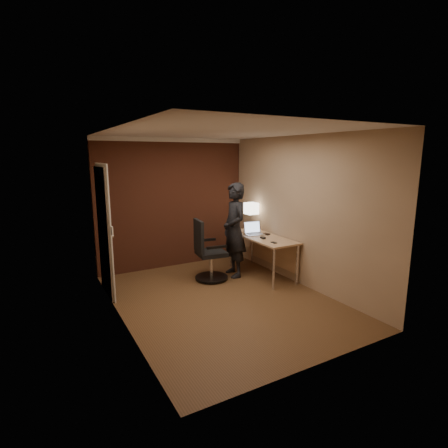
{
  "coord_description": "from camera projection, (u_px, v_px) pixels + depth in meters",
  "views": [
    {
      "loc": [
        -2.44,
        -4.42,
        2.18
      ],
      "look_at": [
        0.35,
        0.55,
        1.05
      ],
      "focal_mm": 28.0,
      "sensor_mm": 36.0,
      "label": 1
    }
  ],
  "objects": [
    {
      "name": "room",
      "position": [
        167.0,
        201.0,
        6.3
      ],
      "size": [
        4.0,
        4.0,
        4.0
      ],
      "color": "brown",
      "rests_on": "ground"
    },
    {
      "name": "desk",
      "position": [
        265.0,
        243.0,
        6.39
      ],
      "size": [
        0.6,
        1.5,
        0.73
      ],
      "color": "tan",
      "rests_on": "ground"
    },
    {
      "name": "desk_lamp",
      "position": [
        251.0,
        209.0,
        6.82
      ],
      "size": [
        0.22,
        0.22,
        0.54
      ],
      "color": "silver",
      "rests_on": "desk"
    },
    {
      "name": "laptop",
      "position": [
        253.0,
        231.0,
        6.49
      ],
      "size": [
        0.36,
        0.3,
        0.23
      ],
      "color": "silver",
      "rests_on": "desk"
    },
    {
      "name": "mouse",
      "position": [
        263.0,
        238.0,
        6.15
      ],
      "size": [
        0.07,
        0.11,
        0.03
      ],
      "primitive_type": "cube",
      "rotation": [
        0.0,
        0.0,
        -0.09
      ],
      "color": "black",
      "rests_on": "desk"
    },
    {
      "name": "phone",
      "position": [
        274.0,
        243.0,
        5.86
      ],
      "size": [
        0.06,
        0.12,
        0.01
      ],
      "primitive_type": "cube",
      "rotation": [
        0.0,
        0.0,
        0.0
      ],
      "color": "black",
      "rests_on": "desk"
    },
    {
      "name": "wallet",
      "position": [
        266.0,
        234.0,
        6.46
      ],
      "size": [
        0.13,
        0.14,
        0.02
      ],
      "primitive_type": "cube",
      "rotation": [
        0.0,
        0.0,
        0.42
      ],
      "color": "black",
      "rests_on": "desk"
    },
    {
      "name": "office_chair",
      "position": [
        208.0,
        254.0,
        6.11
      ],
      "size": [
        0.58,
        0.63,
        1.07
      ],
      "color": "black",
      "rests_on": "ground"
    },
    {
      "name": "person",
      "position": [
        234.0,
        230.0,
        6.28
      ],
      "size": [
        0.49,
        0.67,
        1.7
      ],
      "primitive_type": "imported",
      "rotation": [
        0.0,
        0.0,
        -1.7
      ],
      "color": "black",
      "rests_on": "ground"
    }
  ]
}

